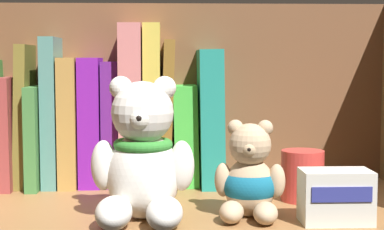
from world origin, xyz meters
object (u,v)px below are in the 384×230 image
(book_2, at_px, (12,131))
(small_product_box, at_px, (336,196))
(teddy_bear_smaller, at_px, (250,179))
(book_13, at_px, (210,117))
(teddy_bear_larger, at_px, (142,159))
(book_9, at_px, (132,105))
(pillar_candle, at_px, (302,175))
(book_4, at_px, (39,135))
(book_11, at_px, (167,113))
(book_3, at_px, (26,115))
(book_6, at_px, (71,122))
(book_5, at_px, (53,112))
(book_7, at_px, (92,121))
(book_12, at_px, (185,134))
(book_8, at_px, (112,123))
(book_10, at_px, (152,105))

(book_2, height_order, small_product_box, book_2)
(teddy_bear_smaller, bearing_deg, book_2, 147.84)
(book_13, height_order, teddy_bear_larger, book_13)
(book_13, relative_size, small_product_box, 2.52)
(book_2, height_order, book_9, book_9)
(book_2, height_order, pillar_candle, book_2)
(book_4, relative_size, book_11, 0.69)
(book_2, xyz_separation_m, book_3, (0.02, 0.00, 0.02))
(book_4, height_order, book_6, book_6)
(book_6, distance_m, small_product_box, 0.43)
(book_3, distance_m, book_5, 0.04)
(book_7, xyz_separation_m, book_9, (0.06, 0.00, 0.03))
(book_12, bearing_deg, book_3, 180.00)
(teddy_bear_smaller, bearing_deg, small_product_box, -17.15)
(book_4, distance_m, book_5, 0.04)
(book_2, height_order, book_8, book_8)
(book_6, bearing_deg, book_5, 180.00)
(book_7, bearing_deg, book_8, 0.00)
(book_11, bearing_deg, teddy_bear_smaller, -64.88)
(book_11, height_order, teddy_bear_smaller, book_11)
(book_5, height_order, book_7, book_5)
(book_9, xyz_separation_m, teddy_bear_smaller, (0.15, -0.21, -0.08))
(book_3, distance_m, book_10, 0.19)
(book_7, xyz_separation_m, pillar_candle, (0.30, -0.12, -0.06))
(book_3, relative_size, book_7, 1.10)
(book_9, relative_size, teddy_bear_smaller, 2.05)
(book_7, xyz_separation_m, book_13, (0.18, 0.00, 0.01))
(teddy_bear_larger, bearing_deg, pillar_candle, 24.43)
(pillar_candle, bearing_deg, book_11, 146.06)
(teddy_bear_smaller, bearing_deg, book_10, 119.99)
(book_4, height_order, book_10, book_10)
(book_5, distance_m, teddy_bear_smaller, 0.35)
(book_12, bearing_deg, pillar_candle, -38.50)
(book_12, relative_size, pillar_candle, 2.22)
(book_11, distance_m, small_product_box, 0.32)
(book_2, distance_m, book_8, 0.15)
(book_5, xyz_separation_m, pillar_candle, (0.36, -0.12, -0.08))
(book_12, relative_size, book_13, 0.74)
(pillar_candle, bearing_deg, book_8, 155.33)
(book_9, bearing_deg, book_11, 0.00)
(book_2, distance_m, book_3, 0.03)
(book_3, height_order, small_product_box, book_3)
(book_6, height_order, book_11, book_11)
(book_5, height_order, pillar_candle, book_5)
(book_13, bearing_deg, book_12, 180.00)
(book_3, bearing_deg, book_2, 180.00)
(book_6, bearing_deg, pillar_candle, -20.48)
(book_5, distance_m, pillar_candle, 0.39)
(book_8, xyz_separation_m, book_11, (0.09, 0.00, 0.02))
(book_7, height_order, book_9, book_9)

